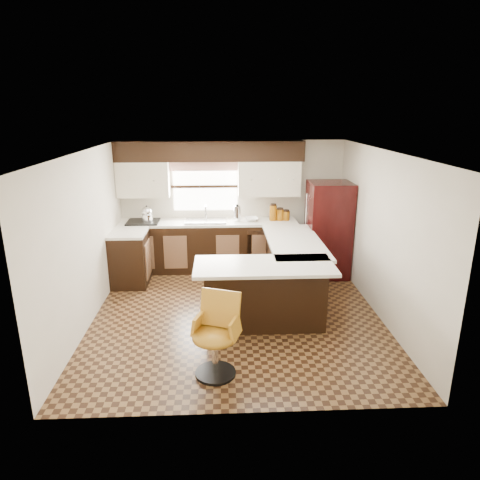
{
  "coord_description": "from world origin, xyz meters",
  "views": [
    {
      "loc": [
        -0.22,
        -5.81,
        2.95
      ],
      "look_at": [
        0.07,
        0.45,
        1.02
      ],
      "focal_mm": 32.0,
      "sensor_mm": 36.0,
      "label": 1
    }
  ],
  "objects_px": {
    "peninsula_return": "(264,295)",
    "refrigerator": "(328,230)",
    "peninsula_long": "(290,270)",
    "bar_chair": "(215,337)"
  },
  "relations": [
    {
      "from": "peninsula_long",
      "to": "bar_chair",
      "type": "xyz_separation_m",
      "value": [
        -1.21,
        -2.15,
        0.03
      ]
    },
    {
      "from": "peninsula_return",
      "to": "refrigerator",
      "type": "xyz_separation_m",
      "value": [
        1.34,
        1.86,
        0.41
      ]
    },
    {
      "from": "peninsula_return",
      "to": "bar_chair",
      "type": "height_order",
      "value": "bar_chair"
    },
    {
      "from": "peninsula_long",
      "to": "bar_chair",
      "type": "distance_m",
      "value": 2.46
    },
    {
      "from": "peninsula_return",
      "to": "refrigerator",
      "type": "bearing_deg",
      "value": 54.36
    },
    {
      "from": "refrigerator",
      "to": "bar_chair",
      "type": "relative_size",
      "value": 1.78
    },
    {
      "from": "refrigerator",
      "to": "bar_chair",
      "type": "bearing_deg",
      "value": -123.6
    },
    {
      "from": "peninsula_long",
      "to": "refrigerator",
      "type": "bearing_deg",
      "value": 47.6
    },
    {
      "from": "refrigerator",
      "to": "peninsula_return",
      "type": "bearing_deg",
      "value": -125.64
    },
    {
      "from": "peninsula_return",
      "to": "bar_chair",
      "type": "distance_m",
      "value": 1.36
    }
  ]
}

